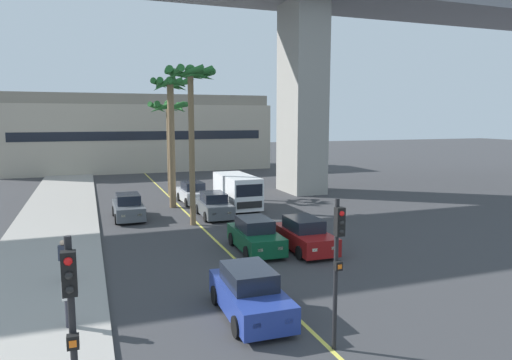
{
  "coord_description": "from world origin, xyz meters",
  "views": [
    {
      "loc": [
        -6.01,
        -2.54,
        6.3
      ],
      "look_at": [
        0.0,
        14.0,
        3.94
      ],
      "focal_mm": 32.55,
      "sensor_mm": 36.0,
      "label": 1
    }
  ],
  "objects": [
    {
      "name": "sidewalk_left",
      "position": [
        -8.0,
        16.0,
        0.07
      ],
      "size": [
        4.8,
        80.0,
        0.15
      ],
      "primitive_type": "cube",
      "color": "#9E9991",
      "rests_on": "ground"
    },
    {
      "name": "lane_stripe_center",
      "position": [
        0.0,
        24.0,
        0.0
      ],
      "size": [
        0.14,
        56.0,
        0.01
      ],
      "primitive_type": "cube",
      "color": "#DBCC4C",
      "rests_on": "ground"
    },
    {
      "name": "pier_building_backdrop",
      "position": [
        0.0,
        55.31,
        4.45
      ],
      "size": [
        30.93,
        8.04,
        9.02
      ],
      "color": "#BCB29E",
      "rests_on": "ground"
    },
    {
      "name": "car_queue_front",
      "position": [
        -3.78,
        27.04,
        0.72
      ],
      "size": [
        1.84,
        4.1,
        1.56
      ],
      "color": "#4C5156",
      "rests_on": "ground"
    },
    {
      "name": "car_queue_second",
      "position": [
        3.53,
        16.94,
        0.72
      ],
      "size": [
        1.9,
        4.13,
        1.56
      ],
      "color": "maroon",
      "rests_on": "ground"
    },
    {
      "name": "car_queue_third",
      "position": [
        -1.35,
        10.87,
        0.72
      ],
      "size": [
        1.89,
        4.13,
        1.56
      ],
      "color": "navy",
      "rests_on": "ground"
    },
    {
      "name": "car_queue_fourth",
      "position": [
        1.43,
        25.79,
        0.72
      ],
      "size": [
        1.93,
        4.15,
        1.56
      ],
      "color": "#4C5156",
      "rests_on": "ground"
    },
    {
      "name": "car_queue_fifth",
      "position": [
        1.24,
        31.11,
        0.72
      ],
      "size": [
        1.94,
        4.16,
        1.56
      ],
      "color": "#B7BABF",
      "rests_on": "ground"
    },
    {
      "name": "car_queue_sixth",
      "position": [
        1.31,
        17.71,
        0.72
      ],
      "size": [
        1.92,
        4.14,
        1.56
      ],
      "color": "#0C4728",
      "rests_on": "ground"
    },
    {
      "name": "delivery_van",
      "position": [
        3.62,
        27.83,
        1.29
      ],
      "size": [
        2.2,
        5.27,
        2.36
      ],
      "color": "white",
      "rests_on": "ground"
    },
    {
      "name": "traffic_light_left_sidewalk_corner",
      "position": [
        -6.4,
        5.51,
        2.86
      ],
      "size": [
        0.24,
        0.37,
        4.2
      ],
      "color": "black",
      "rests_on": "sidewalk_left"
    },
    {
      "name": "traffic_light_median_near",
      "position": [
        0.1,
        7.94,
        2.71
      ],
      "size": [
        0.24,
        0.37,
        4.2
      ],
      "color": "black",
      "rests_on": "ground"
    },
    {
      "name": "palm_tree_near_median",
      "position": [
        0.18,
        34.89,
        6.46
      ],
      "size": [
        3.27,
        3.28,
        7.7
      ],
      "color": "brown",
      "rests_on": "ground"
    },
    {
      "name": "palm_tree_mid_median",
      "position": [
        -0.51,
        29.86,
        6.9
      ],
      "size": [
        2.72,
        2.72,
        9.11
      ],
      "color": "brown",
      "rests_on": "ground"
    },
    {
      "name": "palm_tree_far_median",
      "position": [
        -0.32,
        24.04,
        7.84
      ],
      "size": [
        3.07,
        3.08,
        9.3
      ],
      "color": "brown",
      "rests_on": "ground"
    },
    {
      "name": "pedestrian_near_crosswalk",
      "position": [
        -7.06,
        15.78,
        1.0
      ],
      "size": [
        0.34,
        0.22,
        1.62
      ],
      "color": "#2D2D38",
      "rests_on": "sidewalk_left"
    },
    {
      "name": "pedestrian_mid_block",
      "position": [
        -6.75,
        11.62,
        1.0
      ],
      "size": [
        0.34,
        0.22,
        1.62
      ],
      "color": "#2D2D38",
      "rests_on": "sidewalk_left"
    }
  ]
}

